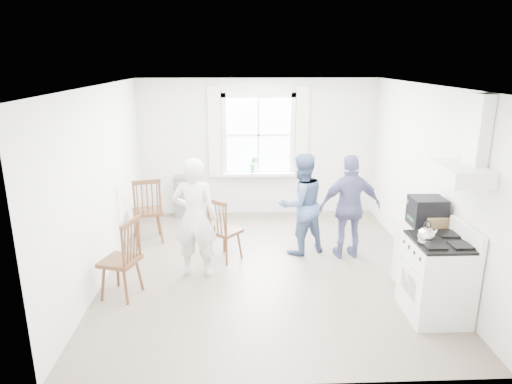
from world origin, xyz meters
The scene contains 16 objects.
room_shell centered at (0.00, 0.00, 1.30)m, with size 4.62×5.12×2.64m.
window_assembly centered at (0.00, 2.45, 1.46)m, with size 1.88×0.24×1.70m.
range_hood centered at (2.07, -1.35, 1.90)m, with size 0.45×0.76×0.94m.
shelf_unit centered at (-1.40, 2.33, 0.40)m, with size 0.40×0.30×0.80m, color gray.
gas_stove centered at (1.91, -1.35, 0.48)m, with size 0.68×0.76×1.12m.
kettle centered at (1.70, -1.41, 1.04)m, with size 0.19×0.19×0.26m.
low_cabinet centered at (1.98, -0.65, 0.45)m, with size 0.50×0.55×0.90m, color white.
stereo_stack centered at (1.98, -0.72, 1.08)m, with size 0.41×0.37×0.37m.
cardboard_box centered at (2.04, -0.87, 0.98)m, with size 0.26×0.18×0.16m, color olive.
windsor_chair_a centered at (-1.87, 1.02, 0.68)m, with size 0.57×0.57×1.11m.
windsor_chair_b centered at (-0.67, 0.26, 0.60)m, with size 0.58×0.58×0.99m.
windsor_chair_c centered at (-1.79, -0.76, 0.64)m, with size 0.55×0.55×1.05m.
person_left centered at (-0.99, -0.17, 0.84)m, with size 0.62×0.62×1.69m, color silver.
person_mid centered at (0.57, 0.54, 0.79)m, with size 0.77×0.77×1.58m, color #496088.
person_right centered at (1.28, 0.36, 0.80)m, with size 0.94×0.94×1.60m, color navy.
potted_plant centered at (-0.10, 2.36, 1.01)m, with size 0.17×0.17×0.31m, color #33733D.
Camera 1 is at (-0.39, -6.08, 2.94)m, focal length 32.00 mm.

